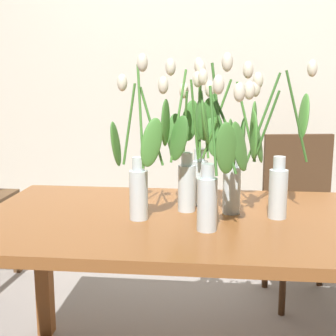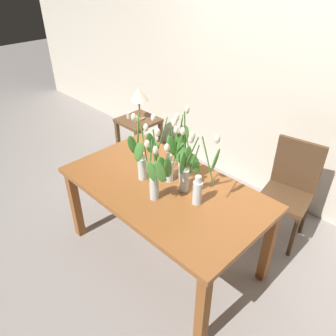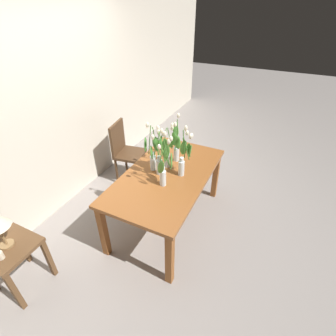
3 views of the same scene
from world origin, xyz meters
name	(u,v)px [view 2 (image 2 of 3)]	position (x,y,z in m)	size (l,w,h in m)	color
ground_plane	(165,253)	(0.00, 0.00, 0.00)	(18.00, 18.00, 0.00)	gray
room_wall_rear	(277,67)	(0.00, 1.48, 1.35)	(9.00, 0.10, 2.70)	beige
dining_table	(164,195)	(0.00, 0.00, 0.65)	(1.60, 0.90, 0.74)	brown
tulip_vase_0	(197,177)	(0.30, 0.02, 0.96)	(0.26, 0.21, 0.57)	silver
tulip_vase_1	(157,176)	(0.10, -0.16, 0.96)	(0.18, 0.19, 0.59)	silver
tulip_vase_2	(184,170)	(0.14, 0.06, 0.92)	(0.26, 0.13, 0.54)	silver
tulip_vase_3	(169,157)	(-0.03, 0.08, 0.95)	(0.16, 0.25, 0.58)	silver
tulip_vase_4	(182,155)	(0.02, 0.17, 0.95)	(0.19, 0.22, 0.59)	silver
tulip_vase_5	(141,157)	(-0.18, -0.06, 0.95)	(0.22, 0.15, 0.59)	silver
dining_chair	(290,187)	(0.57, 0.98, 0.52)	(0.46, 0.46, 0.93)	#4C331E
side_table	(139,128)	(-1.39, 0.91, 0.43)	(0.44, 0.44, 0.55)	brown
table_lamp	(139,95)	(-1.38, 0.93, 0.86)	(0.22, 0.22, 0.40)	olive
pillar_candle	(129,115)	(-1.49, 0.85, 0.59)	(0.06, 0.06, 0.07)	beige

